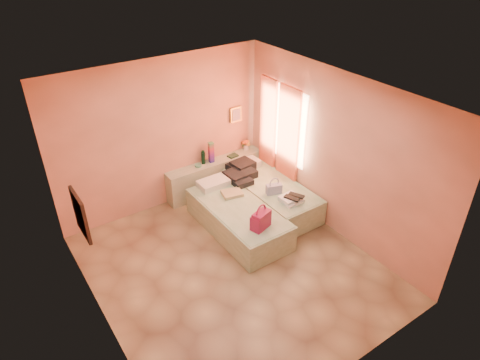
# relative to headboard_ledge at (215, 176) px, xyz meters

# --- Properties ---
(ground) EXTENTS (4.50, 4.50, 0.00)m
(ground) POSITION_rel_headboard_ledge_xyz_m (-0.98, -2.10, -0.33)
(ground) COLOR tan
(ground) RESTS_ON ground
(room_walls) EXTENTS (4.02, 4.51, 2.81)m
(room_walls) POSITION_rel_headboard_ledge_xyz_m (-0.77, -1.53, 1.46)
(room_walls) COLOR #F39F81
(room_walls) RESTS_ON ground
(headboard_ledge) EXTENTS (2.05, 0.30, 0.65)m
(headboard_ledge) POSITION_rel_headboard_ledge_xyz_m (0.00, 0.00, 0.00)
(headboard_ledge) COLOR #A8B896
(headboard_ledge) RESTS_ON ground
(bed_left) EXTENTS (0.90, 2.00, 0.50)m
(bed_left) POSITION_rel_headboard_ledge_xyz_m (-0.38, -1.35, -0.08)
(bed_left) COLOR beige
(bed_left) RESTS_ON ground
(bed_right) EXTENTS (0.90, 2.00, 0.50)m
(bed_right) POSITION_rel_headboard_ledge_xyz_m (0.52, -1.09, -0.08)
(bed_right) COLOR beige
(bed_right) RESTS_ON ground
(water_bottle) EXTENTS (0.10, 0.10, 0.27)m
(water_bottle) POSITION_rel_headboard_ledge_xyz_m (-0.23, 0.05, 0.46)
(water_bottle) COLOR #12331F
(water_bottle) RESTS_ON headboard_ledge
(rainbow_box) EXTENTS (0.10, 0.10, 0.41)m
(rainbow_box) POSITION_rel_headboard_ledge_xyz_m (-0.06, 0.02, 0.53)
(rainbow_box) COLOR maroon
(rainbow_box) RESTS_ON headboard_ledge
(small_dish) EXTENTS (0.14, 0.14, 0.03)m
(small_dish) POSITION_rel_headboard_ledge_xyz_m (-0.37, 0.01, 0.34)
(small_dish) COLOR #549A7A
(small_dish) RESTS_ON headboard_ledge
(green_book) EXTENTS (0.21, 0.16, 0.03)m
(green_book) POSITION_rel_headboard_ledge_xyz_m (0.40, -0.04, 0.34)
(green_book) COLOR #23412B
(green_book) RESTS_ON headboard_ledge
(flower_vase) EXTENTS (0.20, 0.20, 0.25)m
(flower_vase) POSITION_rel_headboard_ledge_xyz_m (0.79, 0.06, 0.45)
(flower_vase) COLOR silver
(flower_vase) RESTS_ON headboard_ledge
(magenta_handbag) EXTENTS (0.37, 0.27, 0.31)m
(magenta_handbag) POSITION_rel_headboard_ledge_xyz_m (-0.40, -2.03, 0.33)
(magenta_handbag) COLOR maroon
(magenta_handbag) RESTS_ON bed_left
(khaki_garment) EXTENTS (0.40, 0.35, 0.06)m
(khaki_garment) POSITION_rel_headboard_ledge_xyz_m (-0.25, -0.99, 0.20)
(khaki_garment) COLOR tan
(khaki_garment) RESTS_ON bed_left
(clothes_pile) EXTENTS (0.62, 0.62, 0.18)m
(clothes_pile) POSITION_rel_headboard_ledge_xyz_m (0.25, -0.58, 0.27)
(clothes_pile) COLOR black
(clothes_pile) RESTS_ON bed_right
(blue_handbag) EXTENTS (0.30, 0.20, 0.18)m
(blue_handbag) POSITION_rel_headboard_ledge_xyz_m (0.39, -1.37, 0.26)
(blue_handbag) COLOR #3B488F
(blue_handbag) RESTS_ON bed_right
(towel_stack) EXTENTS (0.35, 0.30, 0.10)m
(towel_stack) POSITION_rel_headboard_ledge_xyz_m (0.48, -1.75, 0.23)
(towel_stack) COLOR white
(towel_stack) RESTS_ON bed_right
(sandal_pair) EXTENTS (0.28, 0.32, 0.03)m
(sandal_pair) POSITION_rel_headboard_ledge_xyz_m (0.50, -1.80, 0.29)
(sandal_pair) COLOR black
(sandal_pair) RESTS_ON towel_stack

